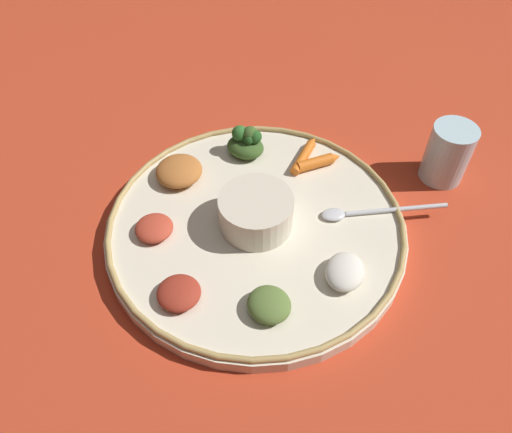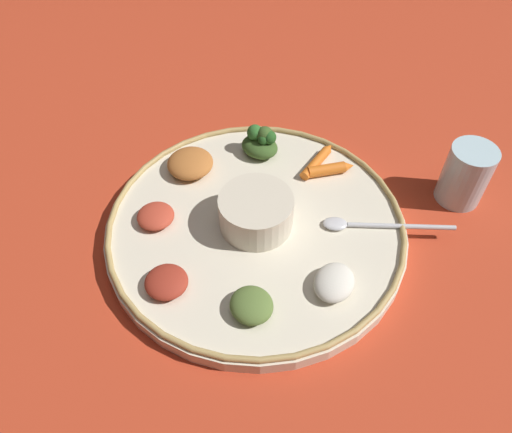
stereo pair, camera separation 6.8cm
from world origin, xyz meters
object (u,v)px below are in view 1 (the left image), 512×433
Objects in this scene: center_bowl at (256,211)px; carrot_near_spoon at (319,162)px; spoon at (365,212)px; carrot_outer at (305,155)px; drinking_glass at (447,157)px; greens_pile at (246,143)px.

center_bowl is 0.15m from carrot_near_spoon.
carrot_outer reaches higher than spoon.
carrot_near_spoon reaches higher than carrot_outer.
center_bowl is 1.10× the size of drinking_glass.
center_bowl is at bearing 85.26° from carrot_near_spoon.
carrot_near_spoon reaches higher than spoon.
carrot_outer is 0.22m from drinking_glass.
spoon is (-0.12, -0.10, -0.02)m from center_bowl.
center_bowl is 1.48× the size of carrot_near_spoon.
center_bowl is 0.69× the size of spoon.
carrot_near_spoon is at bearing -94.74° from center_bowl.
carrot_outer is (0.01, -0.15, -0.02)m from center_bowl.
spoon is 2.17× the size of greens_pile.
center_bowl reaches higher than carrot_near_spoon.
drinking_glass reaches higher than carrot_outer.
center_bowl is 1.51× the size of greens_pile.
carrot_outer is at bearing -84.75° from center_bowl.
carrot_near_spoon is at bearing 175.05° from carrot_outer.
carrot_near_spoon is at bearing -24.60° from spoon.
drinking_glass reaches higher than greens_pile.
spoon is 2.13× the size of carrot_near_spoon.
drinking_glass is (-0.19, -0.11, 0.01)m from carrot_outer.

